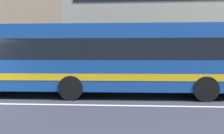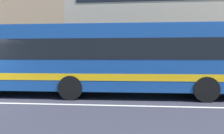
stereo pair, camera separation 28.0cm
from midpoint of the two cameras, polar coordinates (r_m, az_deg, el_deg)
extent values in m
cube|color=#346529|center=(13.06, -6.69, -2.65)|extent=(23.84, 1.10, 1.09)
cube|color=#C0AA95|center=(22.92, 22.87, 13.87)|extent=(25.09, 9.70, 12.60)
cube|color=navy|center=(9.66, -6.25, 2.25)|extent=(11.36, 2.66, 2.67)
cube|color=black|center=(9.67, -6.26, 4.62)|extent=(10.68, 2.67, 0.85)
cube|color=#F2B113|center=(9.69, -6.23, -2.08)|extent=(11.14, 2.68, 0.28)
cube|color=navy|center=(9.75, -6.29, 10.46)|extent=(10.90, 2.25, 0.12)
cube|color=black|center=(10.41, 26.42, 4.22)|extent=(0.06, 2.12, 0.94)
cylinder|color=black|center=(11.22, 19.12, -3.88)|extent=(1.00, 0.29, 1.00)
cylinder|color=black|center=(9.03, 23.27, -5.49)|extent=(1.00, 0.29, 1.00)
cylinder|color=black|center=(11.00, -8.87, -3.90)|extent=(1.00, 0.29, 1.00)
cylinder|color=black|center=(8.76, -11.97, -5.59)|extent=(1.00, 0.29, 1.00)
cylinder|color=black|center=(12.43, -27.12, -3.41)|extent=(1.00, 0.29, 1.00)
camera|label=1|loc=(0.14, -90.86, -0.04)|focal=33.58mm
camera|label=2|loc=(0.14, 89.14, 0.04)|focal=33.58mm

